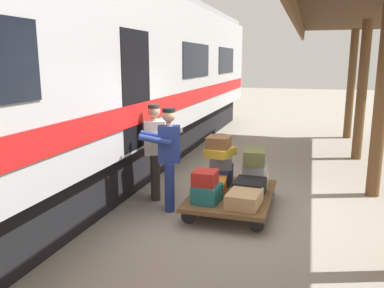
{
  "coord_description": "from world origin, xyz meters",
  "views": [
    {
      "loc": [
        -0.78,
        6.15,
        2.45
      ],
      "look_at": [
        0.98,
        0.31,
        1.15
      ],
      "focal_mm": 36.79,
      "sensor_mm": 36.0,
      "label": 1
    }
  ],
  "objects_px": {
    "suitcase_navy_fabric": "(221,174)",
    "suitcase_red_plastic": "(205,178)",
    "luggage_cart": "(232,195)",
    "train_car": "(60,83)",
    "suitcase_yellow_case": "(220,152)",
    "suitcase_tan_vintage": "(244,199)",
    "suitcase_slate_roller": "(220,161)",
    "suitcase_cream_canvas": "(254,180)",
    "porter_by_door": "(156,148)",
    "suitcase_teal_softside": "(207,193)",
    "suitcase_black_hardshell": "(250,187)",
    "suitcase_gray_aluminum": "(255,169)",
    "suitcase_olive_duffel": "(254,156)",
    "suitcase_orange_carryall": "(215,185)",
    "porter_in_overalls": "(168,156)",
    "suitcase_brown_leather": "(219,142)"
  },
  "relations": [
    {
      "from": "suitcase_navy_fabric",
      "to": "suitcase_red_plastic",
      "type": "distance_m",
      "value": 1.05
    },
    {
      "from": "luggage_cart",
      "to": "suitcase_navy_fabric",
      "type": "xyz_separation_m",
      "value": [
        0.29,
        -0.52,
        0.19
      ]
    },
    {
      "from": "train_car",
      "to": "suitcase_yellow_case",
      "type": "xyz_separation_m",
      "value": [
        -2.86,
        -0.46,
        -1.19
      ]
    },
    {
      "from": "suitcase_tan_vintage",
      "to": "suitcase_slate_roller",
      "type": "xyz_separation_m",
      "value": [
        0.6,
        -1.02,
        0.29
      ]
    },
    {
      "from": "suitcase_cream_canvas",
      "to": "porter_by_door",
      "type": "xyz_separation_m",
      "value": [
        1.7,
        0.35,
        0.53
      ]
    },
    {
      "from": "suitcase_teal_softside",
      "to": "suitcase_red_plastic",
      "type": "relative_size",
      "value": 1.18
    },
    {
      "from": "suitcase_black_hardshell",
      "to": "suitcase_red_plastic",
      "type": "height_order",
      "value": "suitcase_red_plastic"
    },
    {
      "from": "suitcase_gray_aluminum",
      "to": "suitcase_slate_roller",
      "type": "distance_m",
      "value": 0.63
    },
    {
      "from": "luggage_cart",
      "to": "suitcase_navy_fabric",
      "type": "bearing_deg",
      "value": -60.56
    },
    {
      "from": "luggage_cart",
      "to": "suitcase_black_hardshell",
      "type": "bearing_deg",
      "value": -180.0
    },
    {
      "from": "luggage_cart",
      "to": "suitcase_olive_duffel",
      "type": "distance_m",
      "value": 0.83
    },
    {
      "from": "train_car",
      "to": "suitcase_cream_canvas",
      "type": "relative_size",
      "value": 40.27
    },
    {
      "from": "suitcase_gray_aluminum",
      "to": "suitcase_orange_carryall",
      "type": "bearing_deg",
      "value": 40.3
    },
    {
      "from": "suitcase_olive_duffel",
      "to": "porter_by_door",
      "type": "bearing_deg",
      "value": 12.2
    },
    {
      "from": "suitcase_tan_vintage",
      "to": "suitcase_yellow_case",
      "type": "distance_m",
      "value": 1.25
    },
    {
      "from": "suitcase_cream_canvas",
      "to": "suitcase_slate_roller",
      "type": "height_order",
      "value": "suitcase_slate_roller"
    },
    {
      "from": "luggage_cart",
      "to": "suitcase_red_plastic",
      "type": "distance_m",
      "value": 0.74
    },
    {
      "from": "porter_in_overalls",
      "to": "porter_by_door",
      "type": "distance_m",
      "value": 0.59
    },
    {
      "from": "suitcase_black_hardshell",
      "to": "suitcase_olive_duffel",
      "type": "distance_m",
      "value": 0.66
    },
    {
      "from": "suitcase_cream_canvas",
      "to": "suitcase_slate_roller",
      "type": "xyz_separation_m",
      "value": [
        0.6,
        0.02,
        0.29
      ]
    },
    {
      "from": "train_car",
      "to": "suitcase_yellow_case",
      "type": "bearing_deg",
      "value": -170.82
    },
    {
      "from": "train_car",
      "to": "suitcase_tan_vintage",
      "type": "xyz_separation_m",
      "value": [
        -3.46,
        0.53,
        -1.66
      ]
    },
    {
      "from": "suitcase_black_hardshell",
      "to": "porter_in_overalls",
      "type": "relative_size",
      "value": 0.32
    },
    {
      "from": "suitcase_yellow_case",
      "to": "suitcase_olive_duffel",
      "type": "bearing_deg",
      "value": -174.02
    },
    {
      "from": "suitcase_teal_softside",
      "to": "suitcase_black_hardshell",
      "type": "height_order",
      "value": "suitcase_teal_softside"
    },
    {
      "from": "suitcase_black_hardshell",
      "to": "suitcase_orange_carryall",
      "type": "bearing_deg",
      "value": 0.0
    },
    {
      "from": "suitcase_brown_leather",
      "to": "suitcase_teal_softside",
      "type": "bearing_deg",
      "value": 93.09
    },
    {
      "from": "suitcase_navy_fabric",
      "to": "suitcase_brown_leather",
      "type": "bearing_deg",
      "value": 31.4
    },
    {
      "from": "suitcase_brown_leather",
      "to": "suitcase_black_hardshell",
      "type": "bearing_deg",
      "value": 142.8
    },
    {
      "from": "suitcase_black_hardshell",
      "to": "suitcase_navy_fabric",
      "type": "distance_m",
      "value": 0.78
    },
    {
      "from": "train_car",
      "to": "suitcase_orange_carryall",
      "type": "distance_m",
      "value": 3.32
    },
    {
      "from": "suitcase_yellow_case",
      "to": "porter_in_overalls",
      "type": "bearing_deg",
      "value": 46.5
    },
    {
      "from": "suitcase_slate_roller",
      "to": "train_car",
      "type": "bearing_deg",
      "value": 9.75
    },
    {
      "from": "train_car",
      "to": "suitcase_brown_leather",
      "type": "bearing_deg",
      "value": -170.39
    },
    {
      "from": "train_car",
      "to": "suitcase_navy_fabric",
      "type": "distance_m",
      "value": 3.34
    },
    {
      "from": "luggage_cart",
      "to": "suitcase_slate_roller",
      "type": "relative_size",
      "value": 3.44
    },
    {
      "from": "train_car",
      "to": "suitcase_red_plastic",
      "type": "relative_size",
      "value": 54.64
    },
    {
      "from": "suitcase_teal_softside",
      "to": "suitcase_orange_carryall",
      "type": "distance_m",
      "value": 0.52
    },
    {
      "from": "luggage_cart",
      "to": "suitcase_brown_leather",
      "type": "bearing_deg",
      "value": -54.46
    },
    {
      "from": "suitcase_teal_softside",
      "to": "porter_in_overalls",
      "type": "xyz_separation_m",
      "value": [
        0.72,
        -0.24,
        0.5
      ]
    },
    {
      "from": "suitcase_cream_canvas",
      "to": "suitcase_olive_duffel",
      "type": "relative_size",
      "value": 0.93
    },
    {
      "from": "suitcase_cream_canvas",
      "to": "train_car",
      "type": "bearing_deg",
      "value": 8.4
    },
    {
      "from": "suitcase_black_hardshell",
      "to": "suitcase_cream_canvas",
      "type": "bearing_deg",
      "value": -90.0
    },
    {
      "from": "suitcase_cream_canvas",
      "to": "suitcase_teal_softside",
      "type": "bearing_deg",
      "value": 60.56
    },
    {
      "from": "suitcase_tan_vintage",
      "to": "suitcase_orange_carryall",
      "type": "distance_m",
      "value": 0.78
    },
    {
      "from": "porter_by_door",
      "to": "suitcase_red_plastic",
      "type": "bearing_deg",
      "value": 148.18
    },
    {
      "from": "suitcase_orange_carryall",
      "to": "suitcase_navy_fabric",
      "type": "bearing_deg",
      "value": -90.0
    },
    {
      "from": "luggage_cart",
      "to": "suitcase_cream_canvas",
      "type": "xyz_separation_m",
      "value": [
        -0.29,
        -0.52,
        0.15
      ]
    },
    {
      "from": "luggage_cart",
      "to": "suitcase_orange_carryall",
      "type": "xyz_separation_m",
      "value": [
        0.29,
        -0.0,
        0.15
      ]
    },
    {
      "from": "suitcase_gray_aluminum",
      "to": "porter_by_door",
      "type": "relative_size",
      "value": 0.23
    }
  ]
}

